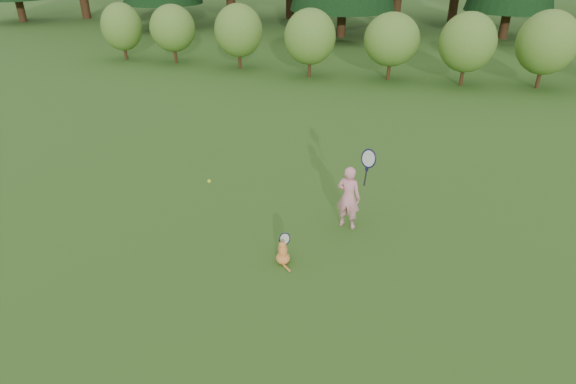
# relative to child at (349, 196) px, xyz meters

# --- Properties ---
(ground) EXTENTS (100.00, 100.00, 0.00)m
(ground) POSITION_rel_child_xyz_m (-1.37, -0.93, -0.68)
(ground) COLOR #2E5517
(ground) RESTS_ON ground
(shrub_row) EXTENTS (28.00, 3.00, 2.80)m
(shrub_row) POSITION_rel_child_xyz_m (-1.37, 12.07, 0.72)
(shrub_row) COLOR #477725
(shrub_row) RESTS_ON ground
(child) EXTENTS (0.76, 0.51, 1.93)m
(child) POSITION_rel_child_xyz_m (0.00, 0.00, 0.00)
(child) COLOR pink
(child) RESTS_ON ground
(cat) EXTENTS (0.38, 0.58, 0.57)m
(cat) POSITION_rel_child_xyz_m (-0.99, -1.43, -0.46)
(cat) COLOR #CE5027
(cat) RESTS_ON ground
(tennis_ball) EXTENTS (0.07, 0.07, 0.07)m
(tennis_ball) POSITION_rel_child_xyz_m (-2.64, -0.47, 0.28)
(tennis_ball) COLOR #AEDB19
(tennis_ball) RESTS_ON ground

